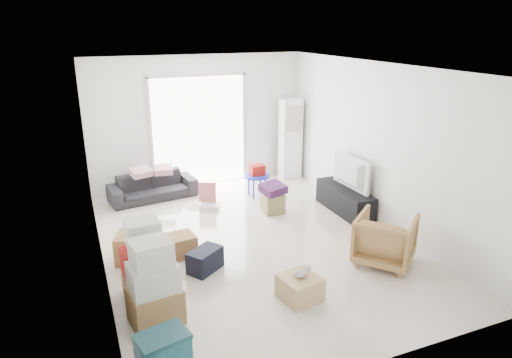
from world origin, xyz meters
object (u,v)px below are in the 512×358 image
object	(u,v)px
armchair	(385,237)
ottoman	(273,203)
wood_crate	(300,288)
ac_tower	(290,139)
tv_console	(345,200)
kids_table	(257,174)
television	(346,185)
sofa	(152,183)

from	to	relation	value
armchair	ottoman	size ratio (longest dim) A/B	2.23
ottoman	wood_crate	world-z (taller)	ottoman
ac_tower	tv_console	world-z (taller)	ac_tower
tv_console	ottoman	world-z (taller)	tv_console
ottoman	kids_table	size ratio (longest dim) A/B	0.56
television	sofa	bearing A→B (deg)	55.43
ac_tower	armchair	world-z (taller)	ac_tower
television	armchair	world-z (taller)	armchair
tv_console	ac_tower	bearing A→B (deg)	91.33
wood_crate	sofa	bearing A→B (deg)	104.32
television	wood_crate	xyz separation A→B (m)	(-2.05, -2.17, -0.37)
armchair	kids_table	xyz separation A→B (m)	(-0.66, 3.17, 0.06)
wood_crate	kids_table	bearing A→B (deg)	75.99
tv_console	wood_crate	world-z (taller)	tv_console
television	armchair	size ratio (longest dim) A/B	1.29
television	sofa	size ratio (longest dim) A/B	0.62
armchair	wood_crate	size ratio (longest dim) A/B	1.74
armchair	wood_crate	xyz separation A→B (m)	(-1.55, -0.36, -0.25)
armchair	sofa	bearing A→B (deg)	-5.25
tv_console	kids_table	xyz separation A→B (m)	(-1.17, 1.36, 0.23)
ottoman	wood_crate	xyz separation A→B (m)	(-0.83, -2.65, -0.03)
ac_tower	wood_crate	xyz separation A→B (m)	(-2.00, -4.33, -0.72)
tv_console	ottoman	bearing A→B (deg)	158.57
ac_tower	wood_crate	distance (m)	4.83
television	sofa	world-z (taller)	sofa
television	sofa	xyz separation A→B (m)	(-3.12, 2.01, -0.20)
television	wood_crate	world-z (taller)	television
armchair	tv_console	bearing A→B (deg)	-55.14
tv_console	armchair	world-z (taller)	armchair
wood_crate	television	bearing A→B (deg)	46.70
tv_console	television	size ratio (longest dim) A/B	1.34
television	ottoman	distance (m)	1.36
sofa	wood_crate	size ratio (longest dim) A/B	3.66
ac_tower	television	size ratio (longest dim) A/B	1.70
armchair	kids_table	size ratio (longest dim) A/B	1.24
television	armchair	xyz separation A→B (m)	(-0.50, -1.81, -0.13)
ac_tower	kids_table	world-z (taller)	ac_tower
armchair	wood_crate	bearing A→B (deg)	63.61
ac_tower	wood_crate	world-z (taller)	ac_tower
tv_console	television	distance (m)	0.30
television	ottoman	world-z (taller)	television
ac_tower	armchair	bearing A→B (deg)	-96.50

